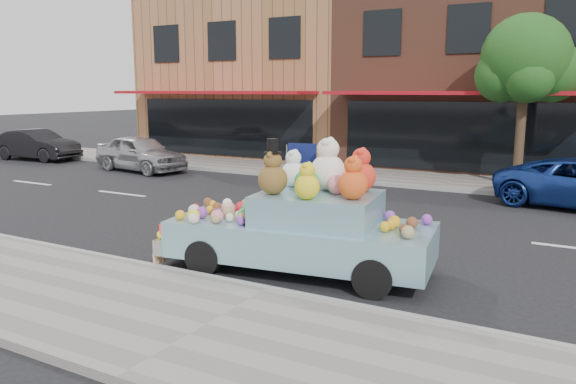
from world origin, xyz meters
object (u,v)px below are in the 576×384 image
Objects in this scene: car_dark at (36,145)px; art_car at (303,225)px; car_silver at (141,153)px; street_tree at (526,66)px.

art_car reaches higher than car_dark.
car_dark is (-6.36, 0.36, -0.02)m from car_silver.
street_tree is 13.48m from car_silver.
car_dark is 18.85m from art_car.
car_dark is at bearing -172.88° from street_tree.
car_silver is (-12.84, -2.76, -3.02)m from street_tree.
car_silver is at bearing -167.89° from street_tree.
car_silver is at bearing -97.18° from car_dark.
street_tree is 1.12× the size of art_car.
art_car is (10.75, -7.56, 0.13)m from car_silver.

